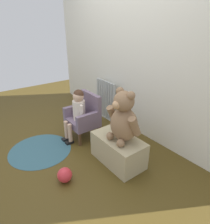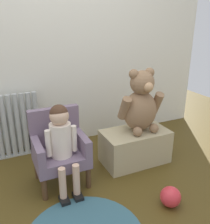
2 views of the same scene
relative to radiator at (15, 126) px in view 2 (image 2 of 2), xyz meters
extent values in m
plane|color=#493914|center=(0.39, -1.19, -0.33)|extent=(6.00, 6.00, 0.00)
cube|color=silver|center=(0.39, 0.12, 0.87)|extent=(3.80, 0.05, 2.40)
cylinder|color=#A9AFAE|center=(-0.09, 0.00, 0.01)|extent=(0.05, 0.05, 0.64)
cylinder|color=#A9AFAE|center=(-0.03, 0.00, 0.01)|extent=(0.05, 0.05, 0.64)
cylinder|color=#A9AFAE|center=(0.03, 0.00, 0.01)|extent=(0.05, 0.05, 0.64)
cylinder|color=#A9AFAE|center=(0.09, 0.00, 0.01)|extent=(0.05, 0.05, 0.64)
cylinder|color=#A9AFAE|center=(0.16, 0.00, 0.01)|extent=(0.05, 0.05, 0.64)
cylinder|color=#A9AFAE|center=(0.22, 0.00, 0.01)|extent=(0.05, 0.05, 0.64)
cube|color=#A9AFAE|center=(0.00, 0.00, -0.32)|extent=(0.50, 0.05, 0.02)
cube|color=slate|center=(0.29, -0.64, -0.09)|extent=(0.43, 0.38, 0.10)
cube|color=slate|center=(0.29, -0.48, 0.14)|extent=(0.43, 0.06, 0.35)
cube|color=slate|center=(0.11, -0.64, 0.03)|extent=(0.06, 0.38, 0.14)
cube|color=slate|center=(0.48, -0.64, 0.03)|extent=(0.06, 0.38, 0.14)
cylinder|color=#4C331E|center=(0.11, -0.80, -0.23)|extent=(0.04, 0.04, 0.19)
cylinder|color=#4C331E|center=(0.47, -0.80, -0.23)|extent=(0.04, 0.04, 0.19)
cylinder|color=#4C331E|center=(0.11, -0.48, -0.23)|extent=(0.04, 0.04, 0.19)
cylinder|color=#4C331E|center=(0.47, -0.48, -0.23)|extent=(0.04, 0.04, 0.19)
cylinder|color=silver|center=(0.29, -0.68, 0.10)|extent=(0.17, 0.17, 0.28)
sphere|color=#D8AD8E|center=(0.29, -0.68, 0.31)|extent=(0.15, 0.15, 0.15)
sphere|color=#472D1E|center=(0.29, -0.68, 0.33)|extent=(0.14, 0.14, 0.14)
cylinder|color=#D8AD8E|center=(0.24, -0.87, -0.17)|extent=(0.06, 0.06, 0.26)
cube|color=black|center=(0.24, -0.89, -0.31)|extent=(0.07, 0.11, 0.03)
cylinder|color=#D8AD8E|center=(0.35, -0.87, -0.17)|extent=(0.06, 0.06, 0.26)
cube|color=black|center=(0.35, -0.89, -0.31)|extent=(0.07, 0.11, 0.03)
cylinder|color=silver|center=(0.19, -0.70, 0.10)|extent=(0.04, 0.04, 0.22)
cylinder|color=silver|center=(0.40, -0.70, 0.10)|extent=(0.04, 0.04, 0.22)
cube|color=tan|center=(1.04, -0.60, -0.16)|extent=(0.64, 0.36, 0.33)
ellipsoid|color=#8C6A4A|center=(1.09, -0.58, 0.19)|extent=(0.33, 0.28, 0.39)
sphere|color=#8C6A4A|center=(1.09, -0.59, 0.47)|extent=(0.22, 0.22, 0.22)
sphere|color=tan|center=(1.09, -0.69, 0.45)|extent=(0.09, 0.09, 0.09)
sphere|color=#8C6A4A|center=(1.01, -0.58, 0.55)|extent=(0.09, 0.09, 0.09)
sphere|color=#8C6A4A|center=(1.17, -0.58, 0.55)|extent=(0.09, 0.09, 0.09)
cylinder|color=#8C6A4A|center=(0.92, -0.59, 0.25)|extent=(0.08, 0.17, 0.24)
cylinder|color=#8C6A4A|center=(1.27, -0.59, 0.25)|extent=(0.08, 0.17, 0.24)
sphere|color=#8C6A4A|center=(1.00, -0.69, 0.04)|extent=(0.09, 0.09, 0.09)
sphere|color=#8C6A4A|center=(1.18, -0.69, 0.04)|extent=(0.09, 0.09, 0.09)
sphere|color=red|center=(0.96, -1.26, -0.25)|extent=(0.16, 0.16, 0.16)
camera|label=1|loc=(2.51, -1.90, 1.23)|focal=32.00mm
camera|label=2|loc=(-0.13, -2.45, 1.01)|focal=40.00mm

